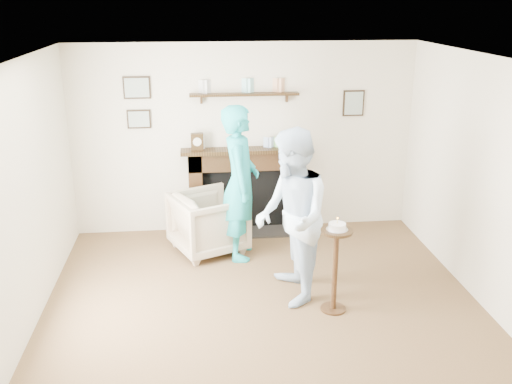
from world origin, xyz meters
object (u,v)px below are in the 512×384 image
(man, at_px, (290,297))
(woman, at_px, (241,255))
(armchair, at_px, (209,250))
(pedestal_table, at_px, (336,254))

(man, xyz_separation_m, woman, (-0.43, 1.11, 0.00))
(armchair, height_order, man, man)
(woman, xyz_separation_m, pedestal_table, (0.83, -1.40, 0.62))
(armchair, relative_size, man, 0.45)
(armchair, xyz_separation_m, pedestal_table, (1.21, -1.58, 0.62))
(armchair, distance_m, man, 1.52)
(armchair, xyz_separation_m, woman, (0.38, -0.18, 0.00))
(man, height_order, woman, woman)
(woman, relative_size, pedestal_table, 1.85)
(armchair, relative_size, pedestal_table, 0.82)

